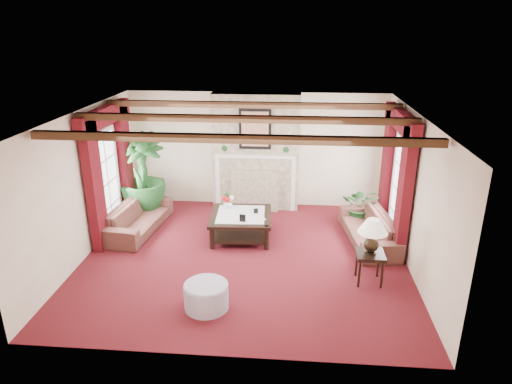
# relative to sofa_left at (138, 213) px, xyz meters

# --- Properties ---
(floor) EXTENTS (6.00, 6.00, 0.00)m
(floor) POSITION_rel_sofa_left_xyz_m (2.38, -1.00, -0.39)
(floor) COLOR #480D13
(floor) RESTS_ON ground
(ceiling) EXTENTS (6.00, 6.00, 0.00)m
(ceiling) POSITION_rel_sofa_left_xyz_m (2.38, -1.00, 2.31)
(ceiling) COLOR white
(ceiling) RESTS_ON floor
(back_wall) EXTENTS (6.00, 0.02, 2.70)m
(back_wall) POSITION_rel_sofa_left_xyz_m (2.38, 1.75, 0.96)
(back_wall) COLOR beige
(back_wall) RESTS_ON ground
(left_wall) EXTENTS (0.02, 5.50, 2.70)m
(left_wall) POSITION_rel_sofa_left_xyz_m (-0.62, -1.00, 0.96)
(left_wall) COLOR beige
(left_wall) RESTS_ON ground
(right_wall) EXTENTS (0.02, 5.50, 2.70)m
(right_wall) POSITION_rel_sofa_left_xyz_m (5.38, -1.00, 0.96)
(right_wall) COLOR beige
(right_wall) RESTS_ON ground
(ceiling_beams) EXTENTS (6.00, 3.00, 0.12)m
(ceiling_beams) POSITION_rel_sofa_left_xyz_m (2.38, -1.00, 2.25)
(ceiling_beams) COLOR #331E10
(ceiling_beams) RESTS_ON ceiling
(fireplace) EXTENTS (2.00, 0.52, 2.70)m
(fireplace) POSITION_rel_sofa_left_xyz_m (2.38, 1.55, 2.31)
(fireplace) COLOR tan
(fireplace) RESTS_ON ground
(french_door_left) EXTENTS (0.10, 1.10, 2.16)m
(french_door_left) POSITION_rel_sofa_left_xyz_m (-0.59, -0.00, 1.74)
(french_door_left) COLOR white
(french_door_left) RESTS_ON ground
(french_door_right) EXTENTS (0.10, 1.10, 2.16)m
(french_door_right) POSITION_rel_sofa_left_xyz_m (5.35, -0.00, 1.74)
(french_door_right) COLOR white
(french_door_right) RESTS_ON ground
(curtains_left) EXTENTS (0.20, 2.40, 2.55)m
(curtains_left) POSITION_rel_sofa_left_xyz_m (-0.48, -0.00, 2.16)
(curtains_left) COLOR #45090F
(curtains_left) RESTS_ON ground
(curtains_right) EXTENTS (0.20, 2.40, 2.55)m
(curtains_right) POSITION_rel_sofa_left_xyz_m (5.24, -0.00, 2.16)
(curtains_right) COLOR #45090F
(curtains_right) RESTS_ON ground
(sofa_left) EXTENTS (2.14, 1.01, 0.79)m
(sofa_left) POSITION_rel_sofa_left_xyz_m (0.00, 0.00, 0.00)
(sofa_left) COLOR #350E19
(sofa_left) RESTS_ON ground
(sofa_right) EXTENTS (2.14, 1.09, 0.78)m
(sofa_right) POSITION_rel_sofa_left_xyz_m (4.80, -0.16, -0.00)
(sofa_right) COLOR #350E19
(sofa_right) RESTS_ON ground
(potted_palm) EXTENTS (1.37, 2.07, 1.06)m
(potted_palm) POSITION_rel_sofa_left_xyz_m (-0.13, 0.85, 0.13)
(potted_palm) COLOR black
(potted_palm) RESTS_ON ground
(small_plant) EXTENTS (1.06, 1.12, 0.68)m
(small_plant) POSITION_rel_sofa_left_xyz_m (4.73, 0.71, -0.05)
(small_plant) COLOR black
(small_plant) RESTS_ON ground
(coffee_table) EXTENTS (1.29, 1.29, 0.50)m
(coffee_table) POSITION_rel_sofa_left_xyz_m (2.21, -0.15, -0.14)
(coffee_table) COLOR black
(coffee_table) RESTS_ON ground
(side_table) EXTENTS (0.51, 0.51, 0.55)m
(side_table) POSITION_rel_sofa_left_xyz_m (4.58, -1.69, -0.12)
(side_table) COLOR black
(side_table) RESTS_ON ground
(ottoman) EXTENTS (0.69, 0.69, 0.40)m
(ottoman) POSITION_rel_sofa_left_xyz_m (1.96, -2.67, -0.19)
(ottoman) COLOR #938FA3
(ottoman) RESTS_ON ground
(table_lamp) EXTENTS (0.50, 0.50, 0.63)m
(table_lamp) POSITION_rel_sofa_left_xyz_m (4.58, -1.69, 0.47)
(table_lamp) COLOR black
(table_lamp) RESTS_ON side_table
(flower_vase) EXTENTS (0.32, 0.33, 0.20)m
(flower_vase) POSITION_rel_sofa_left_xyz_m (1.90, 0.14, 0.20)
(flower_vase) COLOR silver
(flower_vase) RESTS_ON coffee_table
(book) EXTENTS (0.21, 0.20, 0.27)m
(book) POSITION_rel_sofa_left_xyz_m (2.51, -0.39, 0.24)
(book) COLOR black
(book) RESTS_ON coffee_table
(photo_frame_a) EXTENTS (0.12, 0.04, 0.16)m
(photo_frame_a) POSITION_rel_sofa_left_xyz_m (2.29, -0.51, 0.19)
(photo_frame_a) COLOR black
(photo_frame_a) RESTS_ON coffee_table
(photo_frame_b) EXTENTS (0.09, 0.04, 0.12)m
(photo_frame_b) POSITION_rel_sofa_left_xyz_m (2.51, -0.08, 0.17)
(photo_frame_b) COLOR black
(photo_frame_b) RESTS_ON coffee_table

